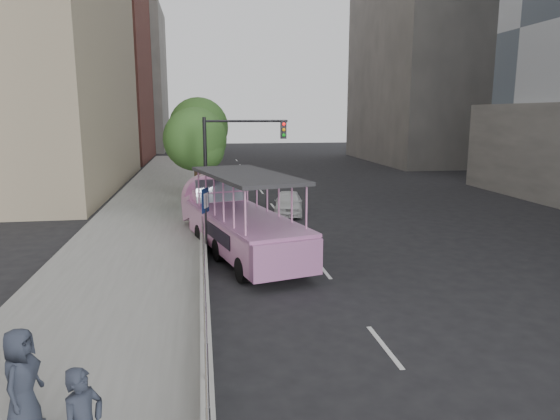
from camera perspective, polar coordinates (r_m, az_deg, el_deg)
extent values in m
plane|color=black|center=(13.80, 4.84, -11.93)|extent=(160.00, 160.00, 0.00)
cube|color=gray|center=(23.08, -15.35, -2.48)|extent=(5.50, 80.00, 0.30)
cube|color=#AAABA5|center=(15.14, -8.65, -7.97)|extent=(0.24, 30.00, 0.36)
cylinder|color=#A2A1A6|center=(9.40, -8.40, -16.73)|extent=(0.07, 0.07, 0.70)
cylinder|color=#A2A1A6|center=(11.21, -8.54, -12.00)|extent=(0.07, 0.07, 0.70)
cylinder|color=#A2A1A6|center=(13.08, -8.63, -8.60)|extent=(0.07, 0.07, 0.70)
cylinder|color=#A2A1A6|center=(14.98, -8.71, -6.05)|extent=(0.07, 0.07, 0.70)
cylinder|color=#A2A1A6|center=(16.90, -8.76, -4.09)|extent=(0.07, 0.07, 0.70)
cylinder|color=#A2A1A6|center=(18.84, -8.81, -2.52)|extent=(0.07, 0.07, 0.70)
cylinder|color=#A2A1A6|center=(20.79, -8.84, -1.25)|extent=(0.07, 0.07, 0.70)
cylinder|color=#A2A1A6|center=(22.75, -8.87, -0.20)|extent=(0.07, 0.07, 0.70)
cylinder|color=#A2A1A6|center=(24.72, -8.89, 0.69)|extent=(0.07, 0.07, 0.70)
cylinder|color=#A2A1A6|center=(14.98, -8.71, -6.05)|extent=(0.06, 22.00, 0.06)
cylinder|color=#A2A1A6|center=(14.89, -8.74, -4.84)|extent=(0.06, 22.00, 0.06)
cylinder|color=black|center=(16.19, -4.26, -6.84)|extent=(0.53, 0.89, 0.84)
cylinder|color=black|center=(16.95, 2.32, -6.00)|extent=(0.53, 0.89, 0.84)
cylinder|color=black|center=(18.57, -6.96, -4.55)|extent=(0.53, 0.89, 0.84)
cylinder|color=black|center=(19.23, -1.10, -3.93)|extent=(0.53, 0.89, 0.84)
cylinder|color=black|center=(21.00, -9.03, -2.79)|extent=(0.53, 0.89, 0.84)
cylinder|color=black|center=(21.59, -3.77, -2.29)|extent=(0.53, 0.89, 0.84)
cube|color=#D385B8|center=(18.92, -4.19, -2.54)|extent=(4.19, 7.97, 1.16)
cube|color=#D385B8|center=(23.04, -7.93, 0.42)|extent=(2.71, 2.49, 1.45)
cylinder|color=#D385B8|center=(23.74, -8.48, 1.40)|extent=(2.28, 1.19, 2.19)
cube|color=#96578A|center=(15.37, 0.80, -5.70)|extent=(2.33, 0.91, 1.16)
cube|color=#96578A|center=(18.78, -4.22, -0.65)|extent=(4.37, 8.27, 0.11)
cube|color=#262629|center=(18.18, -3.89, 3.97)|extent=(3.95, 6.57, 0.13)
cube|color=#919EAC|center=(21.34, -6.80, 2.25)|extent=(2.12, 0.73, 0.98)
cube|color=#D385B8|center=(21.77, -7.11, 1.68)|extent=(2.22, 1.42, 0.47)
imported|color=silver|center=(26.97, 0.97, 0.84)|extent=(2.13, 3.87, 1.25)
imported|color=#252A36|center=(9.34, -27.43, -16.96)|extent=(0.68, 0.93, 1.75)
cylinder|color=black|center=(18.41, -8.44, -2.10)|extent=(0.08, 0.08, 2.47)
cube|color=#0B1E4D|center=(18.21, -8.54, 1.08)|extent=(0.26, 0.57, 0.89)
cube|color=silver|center=(18.21, -8.44, 1.08)|extent=(0.17, 0.37, 0.54)
cylinder|color=black|center=(24.99, -8.50, 4.50)|extent=(0.18, 0.18, 5.20)
cylinder|color=black|center=(24.93, -3.99, 10.11)|extent=(4.20, 0.12, 0.12)
cube|color=black|center=(25.18, 0.39, 9.12)|extent=(0.28, 0.22, 0.85)
sphere|color=red|center=(25.05, 0.44, 9.79)|extent=(0.16, 0.16, 0.16)
cylinder|color=#352418|center=(28.59, -9.53, 3.13)|extent=(0.22, 0.22, 3.08)
sphere|color=#2C5722|center=(28.37, -9.68, 7.98)|extent=(3.52, 3.52, 3.52)
sphere|color=#2C5722|center=(28.10, -8.83, 6.85)|extent=(2.42, 2.42, 2.42)
cylinder|color=#352418|center=(34.52, -9.14, 4.79)|extent=(0.22, 0.22, 3.47)
sphere|color=#2C5722|center=(34.34, -9.28, 9.32)|extent=(3.97, 3.97, 3.97)
sphere|color=#2C5722|center=(34.07, -8.57, 8.29)|extent=(2.73, 2.73, 2.73)
cube|color=brown|center=(62.61, -23.81, 17.08)|extent=(18.00, 16.00, 26.00)
cube|color=gray|center=(62.55, 20.15, 20.12)|extent=(20.00, 20.00, 32.00)
cube|color=gray|center=(77.55, -19.14, 13.80)|extent=(16.00, 14.00, 20.00)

